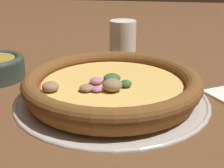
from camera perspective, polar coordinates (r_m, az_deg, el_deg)
name	(u,v)px	position (r m, az deg, el deg)	size (l,w,h in m)	color
ground_plane	(112,99)	(0.54, 0.00, -2.79)	(3.00, 3.00, 0.00)	brown
pizza_tray	(112,97)	(0.54, 0.00, -2.43)	(0.33, 0.33, 0.01)	#B7B2A8
pizza	(112,84)	(0.53, -0.04, -0.01)	(0.30, 0.30, 0.04)	#A86B33
drinking_cup	(123,39)	(0.78, 1.99, 8.18)	(0.06, 0.06, 0.09)	silver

